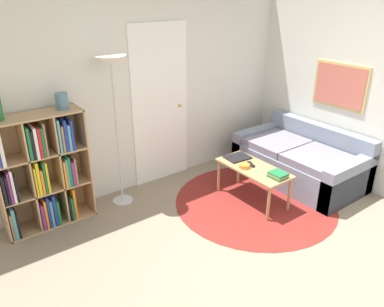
{
  "coord_description": "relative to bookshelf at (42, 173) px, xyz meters",
  "views": [
    {
      "loc": [
        -2.24,
        -1.48,
        2.45
      ],
      "look_at": [
        -0.1,
        1.4,
        0.85
      ],
      "focal_mm": 35.0,
      "sensor_mm": 36.0,
      "label": 1
    }
  ],
  "objects": [
    {
      "name": "laptop",
      "position": [
        2.21,
        -0.71,
        -0.16
      ],
      "size": [
        0.32,
        0.26,
        0.02
      ],
      "color": "black",
      "rests_on": "coffee_table"
    },
    {
      "name": "coffee_table",
      "position": [
        2.19,
        -1.02,
        -0.23
      ],
      "size": [
        0.44,
        0.94,
        0.46
      ],
      "color": "#AD7F51",
      "rests_on": "ground_plane"
    },
    {
      "name": "floor_lamp",
      "position": [
        0.88,
        -0.07,
        0.93
      ],
      "size": [
        0.34,
        0.34,
        1.79
      ],
      "color": "#B7B7BC",
      "rests_on": "ground_plane"
    },
    {
      "name": "vase_on_shelf",
      "position": [
        0.33,
        0.0,
        0.73
      ],
      "size": [
        0.13,
        0.13,
        0.17
      ],
      "color": "slate",
      "rests_on": "bookshelf"
    },
    {
      "name": "rug",
      "position": [
        2.19,
        -1.08,
        -0.63
      ],
      "size": [
        1.98,
        1.98,
        0.01
      ],
      "color": "maroon",
      "rests_on": "ground_plane"
    },
    {
      "name": "wall_right",
      "position": [
        3.61,
        -1.08,
        0.67
      ],
      "size": [
        0.08,
        5.54,
        2.6
      ],
      "color": "silver",
      "rests_on": "ground_plane"
    },
    {
      "name": "wall_back",
      "position": [
        1.41,
        0.22,
        0.66
      ],
      "size": [
        7.38,
        0.11,
        2.6
      ],
      "color": "silver",
      "rests_on": "ground_plane"
    },
    {
      "name": "bookshelf",
      "position": [
        0.0,
        0.0,
        0.0
      ],
      "size": [
        0.95,
        0.34,
        1.28
      ],
      "color": "tan",
      "rests_on": "ground_plane"
    },
    {
      "name": "book_stack_on_table",
      "position": [
        2.22,
        -1.37,
        -0.14
      ],
      "size": [
        0.18,
        0.19,
        0.06
      ],
      "color": "#196B38",
      "rests_on": "coffee_table"
    },
    {
      "name": "ground_plane",
      "position": [
        1.4,
        -2.35,
        -0.63
      ],
      "size": [
        14.0,
        14.0,
        0.0
      ],
      "primitive_type": "plane",
      "color": "gray"
    },
    {
      "name": "couch",
      "position": [
        3.16,
        -0.99,
        -0.37
      ],
      "size": [
        0.95,
        1.67,
        0.72
      ],
      "color": "gray",
      "rests_on": "ground_plane"
    },
    {
      "name": "bowl",
      "position": [
        2.09,
        -0.96,
        -0.15
      ],
      "size": [
        0.13,
        0.13,
        0.05
      ],
      "color": "orange",
      "rests_on": "coffee_table"
    },
    {
      "name": "remote",
      "position": [
        2.2,
        -0.96,
        -0.16
      ],
      "size": [
        0.09,
        0.15,
        0.02
      ],
      "color": "black",
      "rests_on": "coffee_table"
    }
  ]
}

